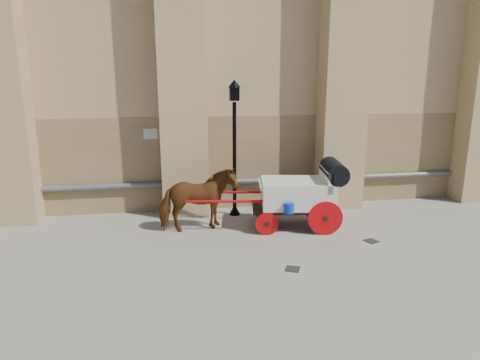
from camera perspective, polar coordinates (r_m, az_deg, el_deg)
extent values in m
plane|color=gray|center=(10.38, -0.74, -10.35)|extent=(90.00, 90.00, 0.00)
cube|color=olive|center=(14.21, 4.71, 2.60)|extent=(44.00, 0.35, 3.00)
cylinder|color=#59595B|center=(14.09, 4.93, 0.00)|extent=(42.00, 0.18, 0.18)
cube|color=beige|center=(13.47, -11.85, 6.05)|extent=(0.42, 0.04, 0.32)
imported|color=brown|center=(11.90, -5.64, -2.67)|extent=(2.22, 1.28, 1.77)
cube|color=black|center=(12.32, 7.11, -3.62)|extent=(2.46, 1.41, 0.13)
cube|color=silver|center=(12.21, 7.66, -1.73)|extent=(2.19, 1.62, 0.74)
cube|color=silver|center=(12.24, 11.40, 0.20)|extent=(0.37, 1.33, 0.58)
cube|color=silver|center=(12.06, 3.47, -0.54)|extent=(0.55, 1.21, 0.11)
cylinder|color=black|center=(12.24, 12.41, 1.16)|extent=(0.79, 1.40, 0.59)
cylinder|color=#C10609|center=(11.87, 11.30, -5.01)|extent=(0.95, 0.21, 0.95)
cylinder|color=#C10609|center=(13.09, 10.18, -3.17)|extent=(0.95, 0.21, 0.95)
cylinder|color=#C10609|center=(11.71, 3.60, -5.85)|extent=(0.64, 0.16, 0.63)
cylinder|color=#C10609|center=(12.95, 3.22, -3.90)|extent=(0.64, 0.16, 0.63)
cylinder|color=#C10609|center=(11.67, -1.08, -2.88)|extent=(2.52, 0.47, 0.07)
cylinder|color=#C10609|center=(12.59, -1.02, -1.64)|extent=(2.52, 0.47, 0.07)
cylinder|color=#072CCA|center=(11.53, 6.55, -3.73)|extent=(0.27, 0.27, 0.27)
cylinder|color=black|center=(13.01, -0.74, 2.69)|extent=(0.12, 0.12, 3.48)
cone|color=black|center=(13.40, -0.72, -3.90)|extent=(0.35, 0.35, 0.35)
cube|color=black|center=(12.78, -0.77, 11.45)|extent=(0.27, 0.27, 0.41)
cone|color=black|center=(12.77, -0.77, 12.75)|extent=(0.39, 0.39, 0.23)
cube|color=black|center=(9.89, 7.02, -11.69)|extent=(0.42, 0.42, 0.01)
cube|color=black|center=(11.86, 17.09, -7.79)|extent=(0.41, 0.41, 0.01)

